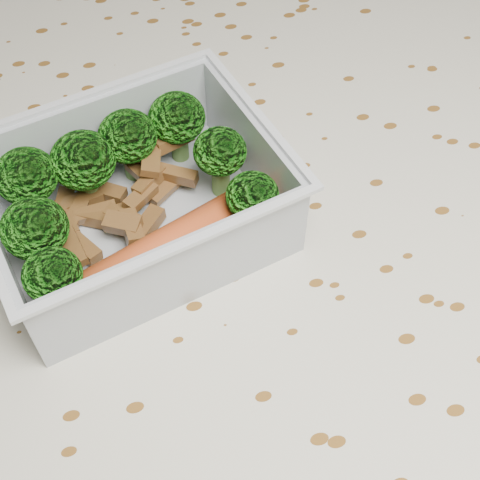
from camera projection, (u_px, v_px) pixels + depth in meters
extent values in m
cube|color=brown|center=(232.00, 278.00, 0.43)|extent=(1.40, 0.90, 0.04)
cube|color=beige|center=(231.00, 258.00, 0.41)|extent=(1.46, 0.96, 0.01)
cube|color=silver|center=(139.00, 228.00, 0.42)|extent=(0.19, 0.16, 0.00)
cube|color=silver|center=(95.00, 134.00, 0.42)|extent=(0.16, 0.04, 0.05)
cube|color=silver|center=(178.00, 273.00, 0.36)|extent=(0.16, 0.04, 0.05)
cube|color=silver|center=(251.00, 151.00, 0.42)|extent=(0.03, 0.12, 0.05)
cube|color=silver|center=(0.00, 251.00, 0.37)|extent=(0.03, 0.12, 0.05)
cube|color=silver|center=(84.00, 96.00, 0.40)|extent=(0.17, 0.04, 0.00)
cube|color=silver|center=(177.00, 248.00, 0.34)|extent=(0.17, 0.04, 0.00)
cube|color=silver|center=(258.00, 114.00, 0.39)|extent=(0.03, 0.12, 0.00)
cylinder|color=#608C3F|center=(36.00, 202.00, 0.41)|extent=(0.01, 0.01, 0.02)
ellipsoid|color=#2D8A19|center=(26.00, 176.00, 0.39)|extent=(0.04, 0.04, 0.03)
cylinder|color=#608C3F|center=(90.00, 186.00, 0.42)|extent=(0.01, 0.01, 0.02)
ellipsoid|color=#2D8A19|center=(83.00, 160.00, 0.40)|extent=(0.04, 0.04, 0.03)
cylinder|color=#608C3F|center=(132.00, 163.00, 0.43)|extent=(0.01, 0.01, 0.02)
ellipsoid|color=#2D8A19|center=(127.00, 136.00, 0.41)|extent=(0.04, 0.04, 0.03)
cylinder|color=#608C3F|center=(180.00, 144.00, 0.44)|extent=(0.01, 0.01, 0.02)
ellipsoid|color=#2D8A19|center=(177.00, 118.00, 0.42)|extent=(0.04, 0.04, 0.03)
cylinder|color=#608C3F|center=(45.00, 253.00, 0.39)|extent=(0.01, 0.01, 0.02)
ellipsoid|color=#2D8A19|center=(35.00, 228.00, 0.37)|extent=(0.04, 0.04, 0.03)
cylinder|color=#608C3F|center=(221.00, 178.00, 0.42)|extent=(0.01, 0.01, 0.02)
ellipsoid|color=#2D8A19|center=(220.00, 151.00, 0.40)|extent=(0.03, 0.03, 0.03)
cylinder|color=#608C3F|center=(62.00, 299.00, 0.37)|extent=(0.01, 0.01, 0.03)
ellipsoid|color=#2D8A19|center=(52.00, 275.00, 0.35)|extent=(0.03, 0.03, 0.03)
cylinder|color=#608C3F|center=(252.00, 222.00, 0.40)|extent=(0.01, 0.01, 0.03)
ellipsoid|color=#2D8A19|center=(252.00, 196.00, 0.38)|extent=(0.03, 0.03, 0.03)
cube|color=brown|center=(102.00, 190.00, 0.42)|extent=(0.03, 0.03, 0.01)
cube|color=brown|center=(148.00, 224.00, 0.41)|extent=(0.02, 0.02, 0.01)
cube|color=brown|center=(174.00, 139.00, 0.43)|extent=(0.03, 0.02, 0.01)
cube|color=brown|center=(166.00, 188.00, 0.42)|extent=(0.03, 0.02, 0.01)
cube|color=brown|center=(127.00, 223.00, 0.41)|extent=(0.02, 0.03, 0.01)
cube|color=brown|center=(123.00, 224.00, 0.40)|extent=(0.02, 0.02, 0.01)
cube|color=brown|center=(123.00, 217.00, 0.41)|extent=(0.02, 0.02, 0.01)
cube|color=brown|center=(78.00, 211.00, 0.41)|extent=(0.02, 0.03, 0.01)
cube|color=brown|center=(65.00, 223.00, 0.41)|extent=(0.02, 0.03, 0.01)
cube|color=brown|center=(149.00, 182.00, 0.42)|extent=(0.02, 0.02, 0.01)
cube|color=brown|center=(72.00, 247.00, 0.39)|extent=(0.02, 0.03, 0.01)
cube|color=brown|center=(140.00, 173.00, 0.42)|extent=(0.02, 0.02, 0.01)
cube|color=brown|center=(63.00, 206.00, 0.42)|extent=(0.02, 0.03, 0.01)
cube|color=brown|center=(151.00, 157.00, 0.42)|extent=(0.02, 0.03, 0.01)
cube|color=brown|center=(80.00, 201.00, 0.42)|extent=(0.03, 0.02, 0.01)
cube|color=brown|center=(177.00, 175.00, 0.42)|extent=(0.03, 0.02, 0.01)
cube|color=brown|center=(95.00, 212.00, 0.41)|extent=(0.03, 0.01, 0.01)
cube|color=brown|center=(93.00, 217.00, 0.41)|extent=(0.02, 0.02, 0.01)
cube|color=brown|center=(141.00, 197.00, 0.41)|extent=(0.02, 0.02, 0.01)
cube|color=brown|center=(84.00, 248.00, 0.40)|extent=(0.02, 0.03, 0.01)
cube|color=brown|center=(132.00, 227.00, 0.40)|extent=(0.01, 0.03, 0.01)
cylinder|color=#D04F22|center=(167.00, 250.00, 0.38)|extent=(0.13, 0.07, 0.03)
sphere|color=#D04F22|center=(254.00, 201.00, 0.41)|extent=(0.03, 0.03, 0.03)
sphere|color=#D04F22|center=(69.00, 306.00, 0.36)|extent=(0.03, 0.03, 0.03)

